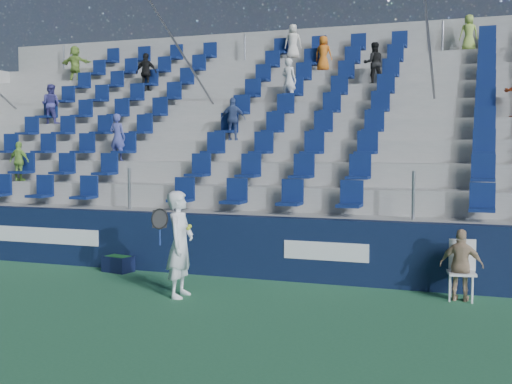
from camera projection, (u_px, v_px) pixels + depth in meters
ground at (180, 317)px, 9.57m from camera, size 70.00×70.00×0.00m
sponsor_wall at (253, 247)px, 12.48m from camera, size 24.00×0.32×1.20m
grandstand at (318, 162)px, 17.16m from camera, size 24.00×8.17×6.63m
tennis_player at (180, 244)px, 10.83m from camera, size 0.69×0.69×1.81m
line_judge_chair at (462, 265)px, 10.70m from camera, size 0.51×0.52×1.00m
line_judge at (462, 265)px, 10.55m from camera, size 0.72×0.34×1.19m
ball_bin at (118, 263)px, 13.07m from camera, size 0.65×0.50×0.33m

